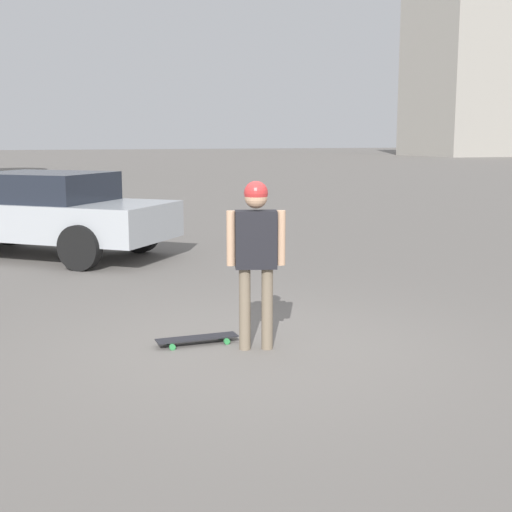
# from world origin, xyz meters

# --- Properties ---
(ground_plane) EXTENTS (220.00, 220.00, 0.00)m
(ground_plane) POSITION_xyz_m (0.00, 0.00, 0.00)
(ground_plane) COLOR slate
(person) EXTENTS (0.30, 0.55, 1.65)m
(person) POSITION_xyz_m (0.00, 0.00, 1.04)
(person) COLOR #7A6B56
(person) RESTS_ON ground_plane
(skateboard) EXTENTS (0.25, 0.82, 0.07)m
(skateboard) POSITION_xyz_m (-0.35, -0.50, 0.06)
(skateboard) COLOR #232328
(skateboard) RESTS_ON ground_plane
(car_parked_near) EXTENTS (4.40, 4.71, 1.45)m
(car_parked_near) POSITION_xyz_m (-6.45, -1.62, 0.77)
(car_parked_near) COLOR #ADB2B7
(car_parked_near) RESTS_ON ground_plane
(building_block_distant) EXTENTS (10.73, 14.85, 21.24)m
(building_block_distant) POSITION_xyz_m (-58.67, 47.43, 10.62)
(building_block_distant) COLOR #9E998E
(building_block_distant) RESTS_ON ground_plane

